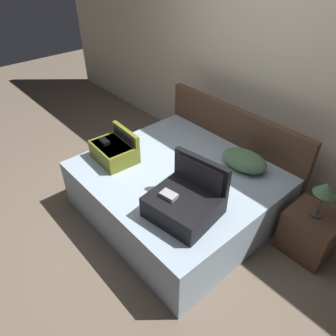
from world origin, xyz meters
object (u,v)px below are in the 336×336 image
object	(u,v)px
table_lamp	(326,190)
nightstand	(309,232)
pillow_near_headboard	(244,160)
hard_case_large	(185,202)
bed	(177,192)
hard_case_medium	(114,150)

from	to	relation	value
table_lamp	nightstand	bearing A→B (deg)	153.43
pillow_near_headboard	hard_case_large	bearing A→B (deg)	-85.21
bed	hard_case_large	world-z (taller)	hard_case_large
hard_case_large	hard_case_medium	xyz separation A→B (m)	(-1.05, 0.01, -0.02)
pillow_near_headboard	table_lamp	xyz separation A→B (m)	(0.80, 0.03, 0.11)
hard_case_medium	table_lamp	distance (m)	2.00
pillow_near_headboard	nightstand	size ratio (longest dim) A/B	1.06
bed	pillow_near_headboard	size ratio (longest dim) A/B	3.82
pillow_near_headboard	nightstand	xyz separation A→B (m)	(0.80, 0.03, -0.40)
nightstand	table_lamp	bearing A→B (deg)	-26.57
hard_case_large	nightstand	distance (m)	1.25
bed	hard_case_large	distance (m)	0.71
hard_case_large	pillow_near_headboard	xyz separation A→B (m)	(-0.07, 0.89, -0.04)
hard_case_large	nightstand	size ratio (longest dim) A/B	1.32
hard_case_large	table_lamp	xyz separation A→B (m)	(0.72, 0.92, 0.07)
bed	table_lamp	xyz separation A→B (m)	(1.19, 0.57, 0.47)
bed	hard_case_medium	xyz separation A→B (m)	(-0.59, -0.34, 0.38)
hard_case_medium	nightstand	distance (m)	2.04
hard_case_medium	hard_case_large	bearing A→B (deg)	2.81
hard_case_large	table_lamp	distance (m)	1.17
pillow_near_headboard	hard_case_medium	bearing A→B (deg)	-138.04
nightstand	hard_case_large	bearing A→B (deg)	-128.23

